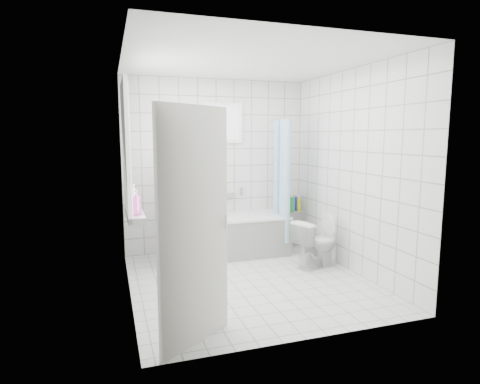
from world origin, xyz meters
name	(u,v)px	position (x,y,z in m)	size (l,w,h in m)	color
ground	(249,281)	(0.00, 0.00, 0.00)	(3.00, 3.00, 0.00)	white
ceiling	(250,61)	(0.00, 0.00, 2.60)	(3.00, 3.00, 0.00)	white
wall_back	(217,166)	(0.00, 1.50, 1.30)	(2.80, 0.02, 2.60)	white
wall_front	(310,191)	(0.00, -1.50, 1.30)	(2.80, 0.02, 2.60)	white
wall_left	(126,179)	(-1.40, 0.00, 1.30)	(0.02, 3.00, 2.60)	white
wall_right	(352,172)	(1.40, 0.00, 1.30)	(0.02, 3.00, 2.60)	white
window_left	(128,150)	(-1.35, 0.30, 1.60)	(0.01, 0.90, 1.40)	white
window_back	(224,123)	(0.10, 1.46, 1.95)	(0.50, 0.01, 0.50)	white
window_sill	(134,214)	(-1.31, 0.30, 0.86)	(0.18, 1.02, 0.08)	white
door	(195,228)	(-0.92, -1.25, 1.00)	(0.04, 0.80, 2.00)	silver
bathtub	(230,236)	(0.10, 1.12, 0.29)	(1.68, 0.77, 0.58)	white
partition_wall	(168,209)	(-0.81, 1.07, 0.75)	(0.15, 0.85, 1.50)	white
tiled_ledge	(292,227)	(1.23, 1.38, 0.28)	(0.40, 0.24, 0.55)	white
toilet	(316,244)	(1.03, 0.22, 0.32)	(0.36, 0.63, 0.64)	white
curtain_rod	(281,119)	(0.88, 1.10, 2.00)	(0.02, 0.02, 0.80)	silver
shower_curtain	(283,181)	(0.88, 0.97, 1.10)	(0.14, 0.48, 1.78)	#4196BF
tub_faucet	(230,195)	(0.20, 1.46, 0.85)	(0.18, 0.06, 0.06)	silver
sill_bottles	(135,201)	(-1.30, 0.25, 1.02)	(0.17, 0.74, 0.28)	#FF63CE
ledge_bottles	(294,204)	(1.24, 1.34, 0.67)	(0.19, 0.16, 0.24)	green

